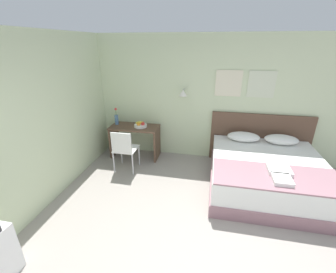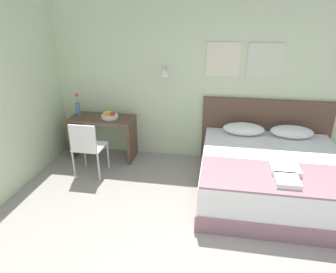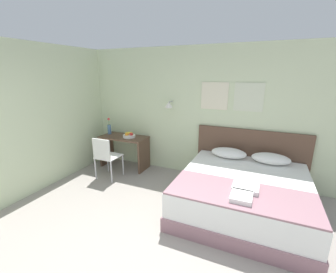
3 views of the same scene
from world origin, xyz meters
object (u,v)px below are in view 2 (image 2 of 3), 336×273
at_px(headboard, 264,132).
at_px(folded_towel_near_foot, 285,169).
at_px(pillow_left, 244,129).
at_px(fruit_bowl, 110,116).
at_px(bed, 271,176).
at_px(flower_vase, 78,108).
at_px(desk_chair, 87,145).
at_px(folded_towel_mid_bed, 287,180).
at_px(throw_blanket, 281,177).
at_px(pillow_right, 292,132).
at_px(desk, 103,130).

height_order(headboard, folded_towel_near_foot, headboard).
xyz_separation_m(pillow_left, fruit_bowl, (-2.20, -0.01, 0.10)).
xyz_separation_m(bed, flower_vase, (-3.15, 0.79, 0.58)).
xyz_separation_m(bed, desk_chair, (-2.70, 0.05, 0.24)).
bearing_deg(bed, folded_towel_mid_bed, -87.48).
relative_size(throw_blanket, fruit_bowl, 6.68).
bearing_deg(throw_blanket, folded_towel_mid_bed, -77.24).
xyz_separation_m(headboard, pillow_right, (0.36, -0.26, 0.12)).
bearing_deg(fruit_bowl, bed, -16.03).
distance_m(folded_towel_near_foot, fruit_bowl, 2.87).
xyz_separation_m(pillow_left, folded_towel_near_foot, (0.42, -1.18, -0.04)).
xyz_separation_m(folded_towel_mid_bed, desk_chair, (-2.73, 0.76, -0.11)).
relative_size(throw_blanket, folded_towel_near_foot, 5.51).
relative_size(headboard, fruit_bowl, 7.31).
distance_m(headboard, desk, 2.72).
relative_size(bed, headboard, 0.96).
xyz_separation_m(folded_towel_mid_bed, flower_vase, (-3.18, 1.50, 0.23)).
relative_size(folded_towel_mid_bed, fruit_bowl, 1.07).
distance_m(folded_towel_mid_bed, fruit_bowl, 2.97).
xyz_separation_m(pillow_right, desk, (-3.07, -0.02, -0.17)).
distance_m(folded_towel_near_foot, desk_chair, 2.80).
bearing_deg(pillow_right, folded_towel_near_foot, -104.54).
distance_m(folded_towel_near_foot, desk, 3.00).
relative_size(headboard, folded_towel_near_foot, 6.03).
bearing_deg(headboard, bed, -90.00).
relative_size(headboard, pillow_right, 3.18).
height_order(headboard, pillow_right, headboard).
relative_size(folded_towel_near_foot, folded_towel_mid_bed, 1.13).
distance_m(headboard, folded_towel_near_foot, 1.45).
relative_size(desk, desk_chair, 1.21).
bearing_deg(folded_towel_near_foot, pillow_left, 109.44).
distance_m(bed, pillow_left, 0.92).
bearing_deg(desk, desk_chair, -88.82).
bearing_deg(headboard, desk_chair, -160.27).
height_order(pillow_left, fruit_bowl, fruit_bowl).
distance_m(throw_blanket, flower_vase, 3.44).
height_order(folded_towel_mid_bed, desk_chair, desk_chair).
distance_m(pillow_right, folded_towel_mid_bed, 1.50).
xyz_separation_m(pillow_left, desk_chair, (-2.33, -0.70, -0.15)).
distance_m(desk, fruit_bowl, 0.31).
distance_m(headboard, pillow_right, 0.47).
height_order(pillow_left, folded_towel_mid_bed, pillow_left).
distance_m(headboard, flower_vase, 3.17).
relative_size(desk, flower_vase, 2.79).
height_order(bed, pillow_left, pillow_left).
xyz_separation_m(bed, desk, (-2.71, 0.73, 0.21)).
distance_m(bed, fruit_bowl, 2.71).
bearing_deg(pillow_left, bed, -64.24).
distance_m(pillow_left, desk, 2.35).
bearing_deg(bed, headboard, 90.00).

